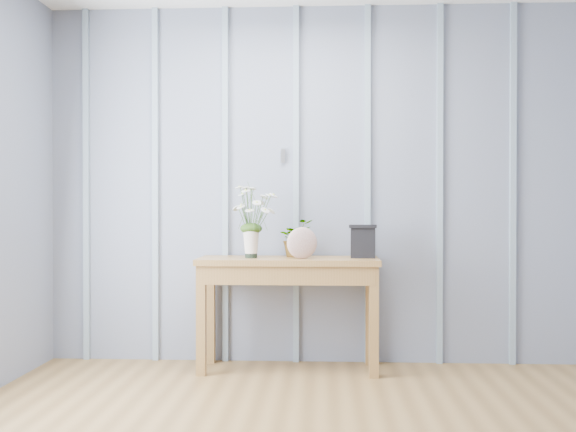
# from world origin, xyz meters

# --- Properties ---
(room_shell) EXTENTS (4.00, 4.50, 2.50)m
(room_shell) POSITION_xyz_m (-0.00, 0.92, 1.99)
(room_shell) COLOR gray
(room_shell) RESTS_ON ground
(sideboard) EXTENTS (1.20, 0.45, 0.75)m
(sideboard) POSITION_xyz_m (-0.29, 1.99, 0.64)
(sideboard) COLOR olive
(sideboard) RESTS_ON ground
(daisy_vase) EXTENTS (0.36, 0.27, 0.51)m
(daisy_vase) POSITION_xyz_m (-0.54, 1.97, 1.07)
(daisy_vase) COLOR black
(daisy_vase) RESTS_ON sideboard
(spider_plant) EXTENTS (0.30, 0.30, 0.26)m
(spider_plant) POSITION_xyz_m (-0.25, 2.10, 0.88)
(spider_plant) COLOR #1E3D10
(spider_plant) RESTS_ON sideboard
(felt_disc_vessel) EXTENTS (0.22, 0.12, 0.21)m
(felt_disc_vessel) POSITION_xyz_m (-0.20, 1.90, 0.85)
(felt_disc_vessel) COLOR #8F4953
(felt_disc_vessel) RESTS_ON sideboard
(carved_box) EXTENTS (0.19, 0.16, 0.22)m
(carved_box) POSITION_xyz_m (0.21, 2.02, 0.86)
(carved_box) COLOR black
(carved_box) RESTS_ON sideboard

